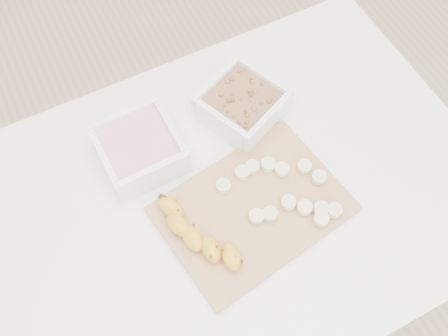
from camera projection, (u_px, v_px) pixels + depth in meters
name	position (u px, v px, depth m)	size (l,w,h in m)	color
ground	(228.00, 291.00, 1.62)	(3.50, 3.50, 0.00)	#C6AD89
table	(231.00, 214.00, 1.04)	(1.00, 0.70, 0.75)	white
bowl_yogurt	(140.00, 149.00, 0.96)	(0.15, 0.15, 0.07)	white
bowl_granola	(242.00, 104.00, 1.01)	(0.19, 0.19, 0.07)	white
cutting_board	(253.00, 209.00, 0.94)	(0.33, 0.24, 0.01)	#A87B4C
banana	(200.00, 235.00, 0.89)	(0.05, 0.19, 0.03)	gold
banana_slices	(285.00, 191.00, 0.94)	(0.20, 0.18, 0.02)	beige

